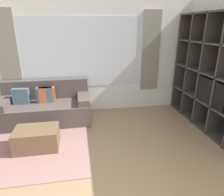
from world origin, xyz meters
name	(u,v)px	position (x,y,z in m)	size (l,w,h in m)	color
wall_back	(83,57)	(0.00, 3.40, 1.36)	(6.52, 0.11, 2.70)	white
area_rug	(13,152)	(-1.33, 1.76, 0.01)	(2.56, 1.71, 0.01)	gray
shelving_unit	(217,75)	(2.50, 1.99, 1.14)	(0.38, 2.55, 2.31)	#232328
couch_main	(46,107)	(-0.91, 2.92, 0.32)	(1.90, 0.88, 0.89)	#564C47
ottoman	(37,139)	(-0.92, 1.82, 0.19)	(0.74, 0.51, 0.38)	brown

